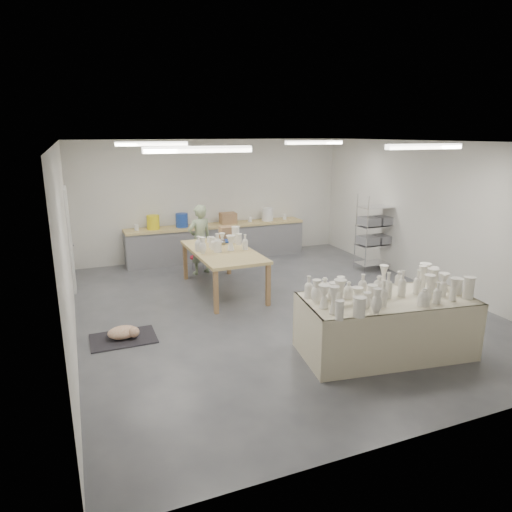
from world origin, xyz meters
name	(u,v)px	position (x,y,z in m)	size (l,w,h in m)	color
room	(270,197)	(-0.11, 0.08, 2.06)	(8.00, 8.02, 3.00)	#424449
back_counter	(217,240)	(-0.01, 3.68, 0.49)	(4.60, 0.60, 1.24)	tan
wire_shelf	(376,231)	(3.20, 1.40, 0.92)	(0.88, 0.48, 1.80)	silver
drying_table	(385,323)	(0.70, -2.27, 0.47)	(2.58, 1.48, 1.24)	olive
work_table	(223,249)	(-0.60, 1.34, 0.87)	(1.20, 2.34, 1.23)	tan
rug	(123,338)	(-2.81, -0.35, 0.01)	(1.00, 0.70, 0.02)	black
cat	(124,332)	(-2.79, -0.37, 0.12)	(0.52, 0.41, 0.20)	white
potter	(200,240)	(-0.74, 2.60, 0.80)	(0.58, 0.38, 1.60)	gray
red_stool	(198,258)	(-0.74, 2.87, 0.30)	(0.43, 0.43, 0.33)	red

